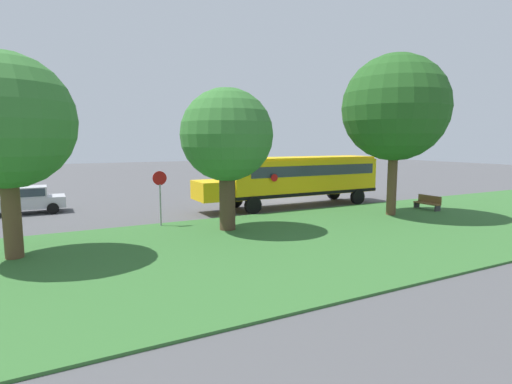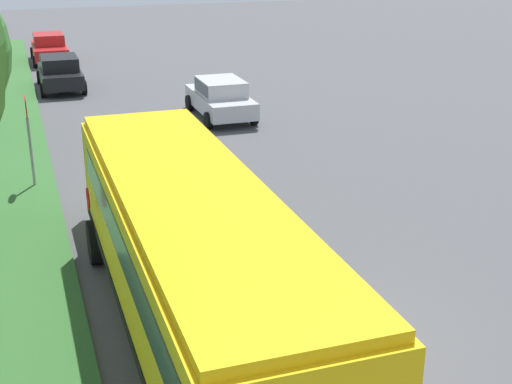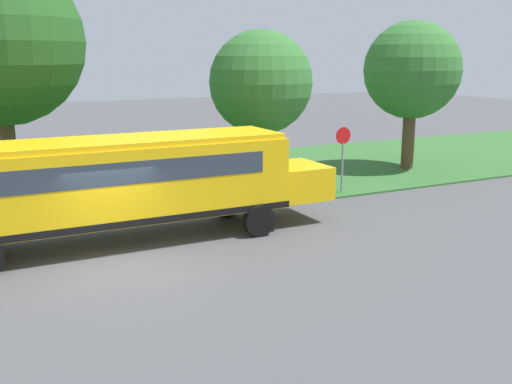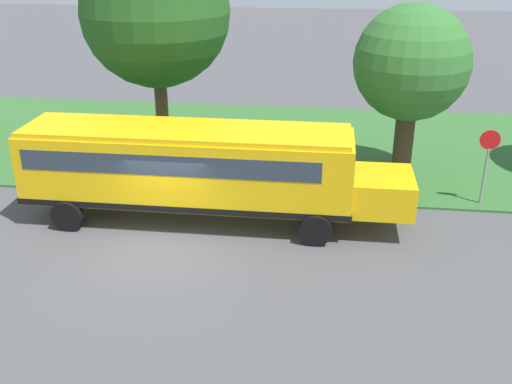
% 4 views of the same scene
% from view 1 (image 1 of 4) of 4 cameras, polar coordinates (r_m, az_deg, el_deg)
% --- Properties ---
extents(ground_plane, '(120.00, 120.00, 0.00)m').
position_cam_1_polar(ground_plane, '(28.31, 4.54, -1.24)').
color(ground_plane, '#4C4C4F').
extents(grass_verge, '(12.00, 80.00, 0.08)m').
position_cam_1_polar(grass_verge, '(20.71, 19.60, -4.64)').
color(grass_verge, '#33662D').
rests_on(grass_verge, ground).
extents(school_bus, '(2.84, 12.42, 3.16)m').
position_cam_1_polar(school_bus, '(25.85, 5.99, 2.24)').
color(school_bus, yellow).
rests_on(school_bus, ground).
extents(car_silver_nearest, '(2.02, 4.40, 1.56)m').
position_cam_1_polar(car_silver_nearest, '(26.64, -30.21, -0.82)').
color(car_silver_nearest, '#B7B7BC').
rests_on(car_silver_nearest, ground).
extents(oak_tree_beside_bus, '(5.74, 5.74, 8.84)m').
position_cam_1_polar(oak_tree_beside_bus, '(23.39, 19.10, 11.41)').
color(oak_tree_beside_bus, brown).
rests_on(oak_tree_beside_bus, ground).
extents(oak_tree_roadside_mid, '(4.21, 4.21, 6.56)m').
position_cam_1_polar(oak_tree_roadside_mid, '(18.15, -4.34, 7.86)').
color(oak_tree_roadside_mid, '#4C3826').
rests_on(oak_tree_roadside_mid, ground).
extents(oak_tree_far_end, '(4.63, 4.63, 7.15)m').
position_cam_1_polar(oak_tree_far_end, '(16.15, -32.44, 8.63)').
color(oak_tree_far_end, brown).
rests_on(oak_tree_far_end, ground).
extents(stop_sign, '(0.08, 0.68, 2.74)m').
position_cam_1_polar(stop_sign, '(19.77, -13.55, 0.01)').
color(stop_sign, gray).
rests_on(stop_sign, ground).
extents(park_bench, '(1.61, 0.52, 0.92)m').
position_cam_1_polar(park_bench, '(26.23, 23.33, -1.43)').
color(park_bench, brown).
rests_on(park_bench, ground).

